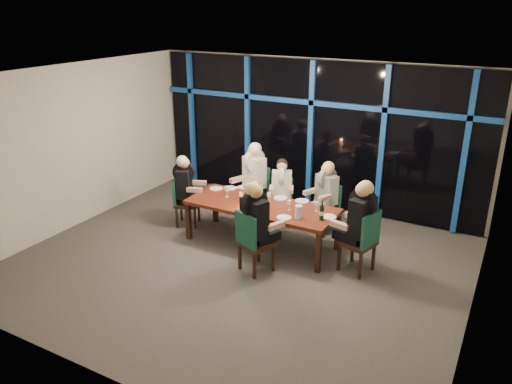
{
  "coord_description": "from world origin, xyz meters",
  "views": [
    {
      "loc": [
        3.7,
        -6.18,
        4.01
      ],
      "look_at": [
        0.0,
        0.6,
        1.05
      ],
      "focal_mm": 35.0,
      "sensor_mm": 36.0,
      "label": 1
    }
  ],
  "objects_px": {
    "chair_end_right": "(363,239)",
    "diner_end_right": "(360,213)",
    "diner_far_right": "(325,187)",
    "diner_near_mid": "(256,214)",
    "chair_far_mid": "(282,199)",
    "chair_end_left": "(183,199)",
    "diner_end_left": "(186,180)",
    "dining_table": "(262,208)",
    "diner_far_left": "(253,170)",
    "diner_far_mid": "(282,183)",
    "wine_bottle": "(322,213)",
    "chair_near_mid": "(252,239)",
    "water_pitcher": "(299,212)",
    "chair_far_left": "(256,189)",
    "chair_far_right": "(327,205)"
  },
  "relations": [
    {
      "from": "wine_bottle",
      "to": "water_pitcher",
      "type": "distance_m",
      "value": 0.37
    },
    {
      "from": "wine_bottle",
      "to": "chair_near_mid",
      "type": "bearing_deg",
      "value": -134.62
    },
    {
      "from": "dining_table",
      "to": "chair_far_left",
      "type": "distance_m",
      "value": 1.23
    },
    {
      "from": "chair_far_mid",
      "to": "chair_near_mid",
      "type": "distance_m",
      "value": 1.97
    },
    {
      "from": "chair_far_left",
      "to": "diner_end_right",
      "type": "distance_m",
      "value": 2.69
    },
    {
      "from": "diner_far_mid",
      "to": "diner_near_mid",
      "type": "xyz_separation_m",
      "value": [
        0.43,
        -1.78,
        0.13
      ]
    },
    {
      "from": "dining_table",
      "to": "chair_near_mid",
      "type": "xyz_separation_m",
      "value": [
        0.33,
        -0.93,
        -0.11
      ]
    },
    {
      "from": "chair_near_mid",
      "to": "diner_far_left",
      "type": "relative_size",
      "value": 1.01
    },
    {
      "from": "diner_end_left",
      "to": "diner_far_left",
      "type": "bearing_deg",
      "value": -69.08
    },
    {
      "from": "chair_end_right",
      "to": "dining_table",
      "type": "bearing_deg",
      "value": -79.06
    },
    {
      "from": "wine_bottle",
      "to": "diner_far_left",
      "type": "bearing_deg",
      "value": 150.2
    },
    {
      "from": "wine_bottle",
      "to": "chair_far_mid",
      "type": "bearing_deg",
      "value": 138.23
    },
    {
      "from": "chair_near_mid",
      "to": "water_pitcher",
      "type": "height_order",
      "value": "chair_near_mid"
    },
    {
      "from": "diner_far_mid",
      "to": "diner_near_mid",
      "type": "height_order",
      "value": "diner_near_mid"
    },
    {
      "from": "diner_far_left",
      "to": "chair_near_mid",
      "type": "bearing_deg",
      "value": -41.35
    },
    {
      "from": "chair_end_right",
      "to": "diner_end_right",
      "type": "height_order",
      "value": "diner_end_right"
    },
    {
      "from": "diner_far_left",
      "to": "diner_end_left",
      "type": "xyz_separation_m",
      "value": [
        -0.93,
        -0.88,
        -0.09
      ]
    },
    {
      "from": "diner_end_right",
      "to": "chair_end_left",
      "type": "bearing_deg",
      "value": -77.54
    },
    {
      "from": "chair_end_right",
      "to": "wine_bottle",
      "type": "distance_m",
      "value": 0.76
    },
    {
      "from": "diner_far_left",
      "to": "diner_end_right",
      "type": "relative_size",
      "value": 0.99
    },
    {
      "from": "diner_far_right",
      "to": "water_pitcher",
      "type": "height_order",
      "value": "diner_far_right"
    },
    {
      "from": "dining_table",
      "to": "diner_end_right",
      "type": "xyz_separation_m",
      "value": [
        1.75,
        -0.09,
        0.31
      ]
    },
    {
      "from": "diner_far_right",
      "to": "diner_end_right",
      "type": "xyz_separation_m",
      "value": [
        0.98,
        -1.08,
        0.11
      ]
    },
    {
      "from": "diner_end_left",
      "to": "wine_bottle",
      "type": "relative_size",
      "value": 2.77
    },
    {
      "from": "diner_end_left",
      "to": "diner_far_mid",
      "type": "bearing_deg",
      "value": -83.36
    },
    {
      "from": "diner_near_mid",
      "to": "wine_bottle",
      "type": "distance_m",
      "value": 1.08
    },
    {
      "from": "chair_end_right",
      "to": "diner_far_left",
      "type": "distance_m",
      "value": 2.77
    },
    {
      "from": "chair_end_left",
      "to": "diner_far_left",
      "type": "height_order",
      "value": "diner_far_left"
    },
    {
      "from": "diner_far_mid",
      "to": "diner_far_right",
      "type": "distance_m",
      "value": 0.84
    },
    {
      "from": "diner_far_right",
      "to": "diner_end_right",
      "type": "bearing_deg",
      "value": -24.24
    },
    {
      "from": "chair_far_mid",
      "to": "diner_end_left",
      "type": "relative_size",
      "value": 0.97
    },
    {
      "from": "dining_table",
      "to": "chair_end_right",
      "type": "relative_size",
      "value": 2.5
    },
    {
      "from": "chair_end_right",
      "to": "diner_near_mid",
      "type": "distance_m",
      "value": 1.7
    },
    {
      "from": "chair_end_right",
      "to": "chair_near_mid",
      "type": "xyz_separation_m",
      "value": [
        -1.51,
        -0.81,
        -0.01
      ]
    },
    {
      "from": "chair_far_right",
      "to": "diner_far_left",
      "type": "relative_size",
      "value": 0.92
    },
    {
      "from": "chair_end_left",
      "to": "chair_near_mid",
      "type": "xyz_separation_m",
      "value": [
        2.03,
        -0.96,
        0.05
      ]
    },
    {
      "from": "dining_table",
      "to": "chair_far_right",
      "type": "height_order",
      "value": "chair_far_right"
    },
    {
      "from": "chair_far_mid",
      "to": "chair_near_mid",
      "type": "bearing_deg",
      "value": -101.31
    },
    {
      "from": "chair_end_left",
      "to": "dining_table",
      "type": "bearing_deg",
      "value": -113.55
    },
    {
      "from": "chair_far_mid",
      "to": "diner_end_right",
      "type": "height_order",
      "value": "diner_end_right"
    },
    {
      "from": "chair_far_left",
      "to": "wine_bottle",
      "type": "bearing_deg",
      "value": -12.06
    },
    {
      "from": "chair_near_mid",
      "to": "diner_end_right",
      "type": "xyz_separation_m",
      "value": [
        1.43,
        0.83,
        0.42
      ]
    },
    {
      "from": "diner_end_right",
      "to": "diner_far_mid",
      "type": "bearing_deg",
      "value": -104.85
    },
    {
      "from": "chair_end_left",
      "to": "diner_far_mid",
      "type": "xyz_separation_m",
      "value": [
        1.63,
        0.9,
        0.32
      ]
    },
    {
      "from": "chair_far_mid",
      "to": "chair_end_left",
      "type": "relative_size",
      "value": 0.94
    },
    {
      "from": "diner_far_mid",
      "to": "diner_far_right",
      "type": "height_order",
      "value": "diner_far_right"
    },
    {
      "from": "dining_table",
      "to": "diner_end_right",
      "type": "bearing_deg",
      "value": -3.03
    },
    {
      "from": "chair_far_right",
      "to": "diner_end_left",
      "type": "height_order",
      "value": "diner_end_left"
    },
    {
      "from": "diner_end_left",
      "to": "diner_near_mid",
      "type": "relative_size",
      "value": 0.91
    },
    {
      "from": "diner_far_right",
      "to": "diner_near_mid",
      "type": "xyz_separation_m",
      "value": [
        -0.41,
        -1.83,
        0.09
      ]
    }
  ]
}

